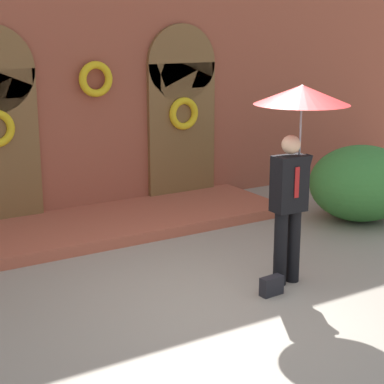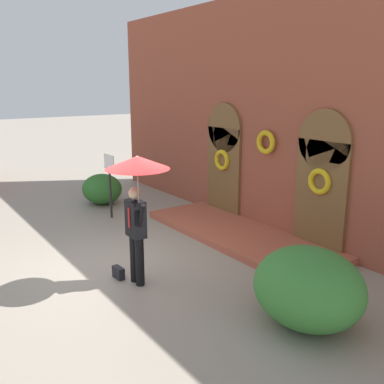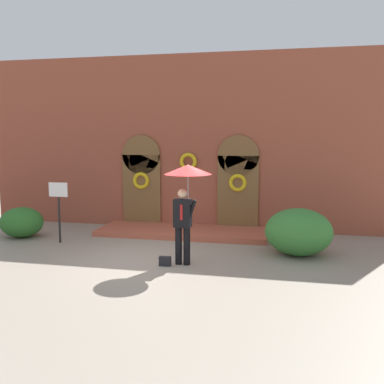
% 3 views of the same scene
% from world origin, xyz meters
% --- Properties ---
extents(ground_plane, '(80.00, 80.00, 0.00)m').
position_xyz_m(ground_plane, '(0.00, 0.00, 0.00)').
color(ground_plane, gray).
extents(building_facade, '(14.00, 2.30, 5.60)m').
position_xyz_m(building_facade, '(-0.00, 4.15, 2.68)').
color(building_facade, brown).
rests_on(building_facade, ground).
extents(person_with_umbrella, '(1.10, 1.10, 2.36)m').
position_xyz_m(person_with_umbrella, '(0.82, -0.01, 1.91)').
color(person_with_umbrella, black).
rests_on(person_with_umbrella, ground).
extents(handbag, '(0.29, 0.14, 0.22)m').
position_xyz_m(handbag, '(0.34, -0.21, 0.11)').
color(handbag, black).
rests_on(handbag, ground).
extents(shrub_right, '(1.69, 1.55, 1.20)m').
position_xyz_m(shrub_right, '(3.42, 1.41, 0.60)').
color(shrub_right, '#387A33').
rests_on(shrub_right, ground).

